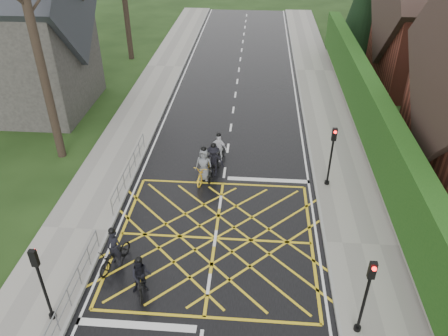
# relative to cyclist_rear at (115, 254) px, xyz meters

# --- Properties ---
(ground) EXTENTS (120.00, 120.00, 0.00)m
(ground) POSITION_rel_cyclist_rear_xyz_m (3.69, 1.79, -0.58)
(ground) COLOR black
(ground) RESTS_ON ground
(road) EXTENTS (9.00, 80.00, 0.01)m
(road) POSITION_rel_cyclist_rear_xyz_m (3.69, 1.79, -0.58)
(road) COLOR black
(road) RESTS_ON ground
(sidewalk_right) EXTENTS (3.00, 80.00, 0.15)m
(sidewalk_right) POSITION_rel_cyclist_rear_xyz_m (9.69, 1.79, -0.51)
(sidewalk_right) COLOR gray
(sidewalk_right) RESTS_ON ground
(sidewalk_left) EXTENTS (3.00, 80.00, 0.15)m
(sidewalk_left) POSITION_rel_cyclist_rear_xyz_m (-2.31, 1.79, -0.51)
(sidewalk_left) COLOR gray
(sidewalk_left) RESTS_ON ground
(stone_wall) EXTENTS (0.50, 38.00, 0.70)m
(stone_wall) POSITION_rel_cyclist_rear_xyz_m (11.44, 7.79, -0.23)
(stone_wall) COLOR slate
(stone_wall) RESTS_ON ground
(hedge) EXTENTS (0.90, 38.00, 2.80)m
(hedge) POSITION_rel_cyclist_rear_xyz_m (11.44, 7.79, 1.52)
(hedge) COLOR #153E11
(hedge) RESTS_ON stone_wall
(church) EXTENTS (8.80, 7.80, 11.00)m
(church) POSITION_rel_cyclist_rear_xyz_m (-9.84, 13.79, 4.34)
(church) COLOR #2D2B28
(church) RESTS_ON ground
(tree_near) EXTENTS (9.24, 9.24, 11.44)m
(tree_near) POSITION_rel_cyclist_rear_xyz_m (-5.31, 7.79, 7.33)
(tree_near) COLOR black
(tree_near) RESTS_ON ground
(railing_south) EXTENTS (0.05, 5.04, 1.03)m
(railing_south) POSITION_rel_cyclist_rear_xyz_m (-0.96, -1.71, 0.20)
(railing_south) COLOR slate
(railing_south) RESTS_ON ground
(railing_north) EXTENTS (0.05, 6.04, 1.03)m
(railing_north) POSITION_rel_cyclist_rear_xyz_m (-0.96, 5.79, 0.20)
(railing_north) COLOR slate
(railing_north) RESTS_ON ground
(traffic_light_ne) EXTENTS (0.24, 0.31, 3.21)m
(traffic_light_ne) POSITION_rel_cyclist_rear_xyz_m (8.79, 5.99, 1.08)
(traffic_light_ne) COLOR black
(traffic_light_ne) RESTS_ON ground
(traffic_light_se) EXTENTS (0.24, 0.31, 3.21)m
(traffic_light_se) POSITION_rel_cyclist_rear_xyz_m (8.79, -2.41, 1.08)
(traffic_light_se) COLOR black
(traffic_light_se) RESTS_ON ground
(traffic_light_sw) EXTENTS (0.24, 0.31, 3.21)m
(traffic_light_sw) POSITION_rel_cyclist_rear_xyz_m (-1.41, -2.70, 1.08)
(traffic_light_sw) COLOR black
(traffic_light_sw) RESTS_ON ground
(cyclist_rear) EXTENTS (1.27, 1.96, 1.80)m
(cyclist_rear) POSITION_rel_cyclist_rear_xyz_m (0.00, 0.00, 0.00)
(cyclist_rear) COLOR black
(cyclist_rear) RESTS_ON ground
(cyclist_back) EXTENTS (0.85, 1.73, 1.67)m
(cyclist_back) POSITION_rel_cyclist_rear_xyz_m (1.33, -1.24, 0.05)
(cyclist_back) COLOR black
(cyclist_back) RESTS_ON ground
(cyclist_mid) EXTENTS (1.19, 2.00, 1.87)m
(cyclist_mid) POSITION_rel_cyclist_rear_xyz_m (3.16, 6.51, 0.10)
(cyclist_mid) COLOR black
(cyclist_mid) RESTS_ON ground
(cyclist_front) EXTENTS (1.05, 1.72, 1.67)m
(cyclist_front) POSITION_rel_cyclist_rear_xyz_m (3.29, 7.93, 0.03)
(cyclist_front) COLOR black
(cyclist_front) RESTS_ON ground
(cyclist_lead) EXTENTS (1.03, 2.03, 1.88)m
(cyclist_lead) POSITION_rel_cyclist_rear_xyz_m (2.72, 6.11, 0.07)
(cyclist_lead) COLOR gold
(cyclist_lead) RESTS_ON ground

